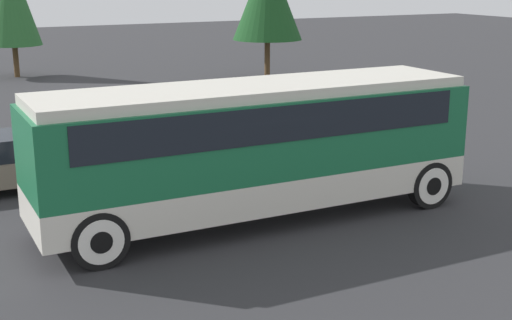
% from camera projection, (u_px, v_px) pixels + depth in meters
% --- Properties ---
extents(ground_plane, '(120.00, 120.00, 0.00)m').
position_uv_depth(ground_plane, '(256.00, 219.00, 16.06)').
color(ground_plane, '#2D2D30').
extents(tour_bus, '(9.85, 2.55, 3.06)m').
position_uv_depth(tour_bus, '(260.00, 139.00, 15.63)').
color(tour_bus, silver).
rests_on(tour_bus, ground_plane).
extents(parked_car_near, '(4.03, 1.95, 1.43)m').
position_uv_depth(parked_car_near, '(14.00, 161.00, 18.17)').
color(parked_car_near, '#7A6B5B').
rests_on(parked_car_near, ground_plane).
extents(parked_car_mid, '(4.13, 1.91, 1.33)m').
position_uv_depth(parked_car_mid, '(130.00, 129.00, 22.12)').
color(parked_car_mid, black).
rests_on(parked_car_mid, ground_plane).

